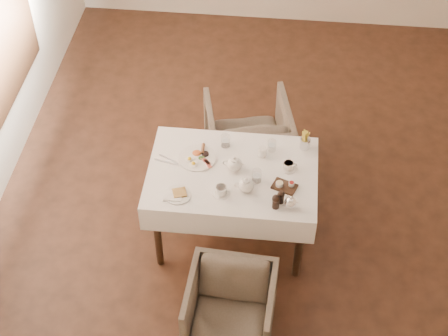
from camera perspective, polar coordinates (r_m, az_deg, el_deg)
table at (r=5.24m, az=0.69°, el=-1.19°), size 1.28×0.88×0.75m
armchair_near at (r=4.97m, az=0.53°, el=-11.65°), size 0.64×0.66×0.57m
armchair_far at (r=6.05m, az=2.01°, el=2.66°), size 0.86×0.87×0.67m
breakfast_plate at (r=5.25m, az=-2.19°, el=0.90°), size 0.29×0.29×0.04m
side_plate at (r=5.00m, az=-3.94°, el=-2.24°), size 0.20×0.19×0.02m
teapot_centre at (r=5.13m, az=0.87°, el=0.38°), size 0.17×0.14×0.13m
teapot_front at (r=4.98m, az=1.85°, el=-1.36°), size 0.18×0.15×0.13m
creamer at (r=5.26m, az=3.21°, el=1.36°), size 0.06×0.06×0.07m
teacup_near at (r=4.99m, az=-0.24°, el=-1.86°), size 0.13×0.13×0.07m
teacup_far at (r=5.18m, az=5.37°, el=0.18°), size 0.12×0.12×0.06m
glass_left at (r=5.32m, az=0.13°, el=2.28°), size 0.09×0.09×0.10m
glass_mid at (r=5.06m, az=2.73°, el=-0.65°), size 0.09×0.09×0.10m
glass_right at (r=5.30m, az=4.01°, el=1.88°), size 0.08×0.08×0.09m
condiment_board at (r=5.06m, az=5.04°, el=-1.48°), size 0.21×0.17×0.05m
pepper_mill_left at (r=4.89m, az=4.34°, el=-2.79°), size 0.08×0.08×0.12m
pepper_mill_right at (r=4.93m, az=4.75°, el=-2.41°), size 0.07×0.07×0.11m
silver_pot at (r=4.90m, az=5.57°, el=-2.84°), size 0.13×0.12×0.12m
fries_cup at (r=5.32m, az=6.78°, el=2.26°), size 0.08×0.08×0.17m
cutlery_fork at (r=5.27m, az=-4.62°, el=0.75°), size 0.16×0.09×0.00m
cutlery_knife at (r=5.24m, az=-4.81°, el=0.49°), size 0.20×0.06×0.00m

